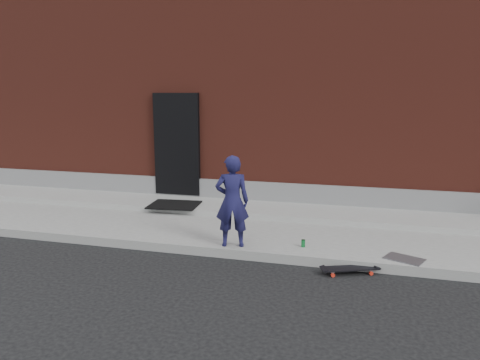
% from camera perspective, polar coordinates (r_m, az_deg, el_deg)
% --- Properties ---
extents(ground, '(80.00, 80.00, 0.00)m').
position_cam_1_polar(ground, '(7.25, 2.66, -9.95)').
color(ground, black).
rests_on(ground, ground).
extents(sidewalk, '(20.00, 3.00, 0.15)m').
position_cam_1_polar(sidewalk, '(8.62, 4.87, -6.04)').
color(sidewalk, slate).
rests_on(sidewalk, ground).
extents(apron, '(20.00, 1.20, 0.10)m').
position_cam_1_polar(apron, '(9.44, 5.88, -3.77)').
color(apron, gray).
rests_on(apron, sidewalk).
extents(building, '(20.00, 8.10, 5.00)m').
position_cam_1_polar(building, '(13.69, 9.30, 10.40)').
color(building, '#5E241A').
rests_on(building, ground).
extents(child, '(0.60, 0.47, 1.45)m').
position_cam_1_polar(child, '(7.30, -0.96, -2.59)').
color(child, '#181741').
rests_on(child, sidewalk).
extents(skateboard, '(0.83, 0.50, 0.09)m').
position_cam_1_polar(skateboard, '(6.96, 13.25, -10.48)').
color(skateboard, red).
rests_on(skateboard, ground).
extents(soda_can, '(0.08, 0.08, 0.12)m').
position_cam_1_polar(soda_can, '(7.49, 7.71, -7.66)').
color(soda_can, '#1B883C').
rests_on(soda_can, sidewalk).
extents(doormat, '(1.06, 0.89, 0.03)m').
position_cam_1_polar(doormat, '(9.71, -8.01, -3.01)').
color(doormat, black).
rests_on(doormat, apron).
extents(utility_plate, '(0.62, 0.52, 0.02)m').
position_cam_1_polar(utility_plate, '(7.32, 19.40, -9.05)').
color(utility_plate, '#5E5E63').
rests_on(utility_plate, sidewalk).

